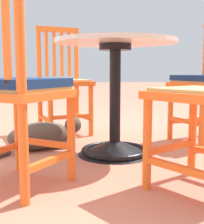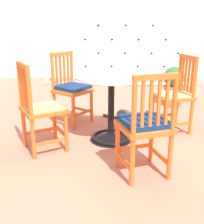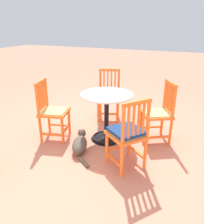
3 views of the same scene
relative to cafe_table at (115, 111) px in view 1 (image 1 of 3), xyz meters
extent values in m
plane|color=#C6755B|center=(0.14, -0.10, -0.28)|extent=(24.00, 24.00, 0.00)
cone|color=black|center=(0.00, 0.00, -0.23)|extent=(0.48, 0.48, 0.10)
torus|color=black|center=(0.00, 0.00, -0.26)|extent=(0.44, 0.44, 0.04)
cylinder|color=black|center=(0.00, 0.00, 0.09)|extent=(0.07, 0.07, 0.66)
cylinder|color=black|center=(0.00, 0.00, 0.40)|extent=(0.20, 0.20, 0.04)
cylinder|color=silver|center=(0.00, 0.00, 0.43)|extent=(0.76, 0.76, 0.02)
cylinder|color=orange|center=(0.61, 0.08, -0.06)|extent=(0.04, 0.04, 0.45)
cylinder|color=orange|center=(0.52, 0.41, -0.06)|extent=(0.04, 0.04, 0.45)
cylinder|color=orange|center=(0.94, 0.17, 0.17)|extent=(0.04, 0.04, 0.91)
cylinder|color=orange|center=(0.85, 0.50, 0.17)|extent=(0.04, 0.04, 0.91)
cube|color=orange|center=(0.78, 0.13, -0.14)|extent=(0.33, 0.12, 0.03)
cube|color=orange|center=(0.69, 0.45, -0.14)|extent=(0.33, 0.12, 0.03)
cube|color=orange|center=(0.57, 0.25, -0.11)|extent=(0.12, 0.33, 0.03)
cube|color=orange|center=(0.73, 0.29, 0.15)|extent=(0.49, 0.49, 0.04)
cube|color=tan|center=(0.73, 0.29, 0.17)|extent=(0.43, 0.43, 0.02)
cube|color=orange|center=(0.92, 0.24, 0.40)|extent=(0.03, 0.03, 0.39)
cube|color=orange|center=(0.90, 0.30, 0.40)|extent=(0.03, 0.03, 0.39)
cube|color=orange|center=(0.89, 0.37, 0.40)|extent=(0.03, 0.03, 0.39)
cube|color=orange|center=(0.87, 0.44, 0.40)|extent=(0.03, 0.03, 0.39)
cube|color=orange|center=(0.89, 0.34, 0.61)|extent=(0.13, 0.37, 0.04)
cylinder|color=orange|center=(-0.25, 0.58, -0.06)|extent=(0.04, 0.04, 0.45)
cylinder|color=orange|center=(-0.46, 0.31, -0.06)|extent=(0.04, 0.04, 0.45)
cylinder|color=orange|center=(-0.73, 0.51, 0.17)|extent=(0.04, 0.04, 0.91)
cube|color=orange|center=(-0.59, 0.41, -0.14)|extent=(0.29, 0.23, 0.03)
cube|color=orange|center=(-0.35, 0.44, -0.11)|extent=(0.23, 0.29, 0.03)
cube|color=orange|center=(-0.49, 0.54, 0.15)|extent=(0.56, 0.56, 0.04)
cube|color=tan|center=(-0.49, 0.54, 0.17)|extent=(0.49, 0.49, 0.02)
cube|color=orange|center=(-0.69, 0.56, 0.40)|extent=(0.03, 0.03, 0.39)
cube|color=navy|center=(-0.49, 0.54, 0.20)|extent=(0.50, 0.50, 0.04)
cylinder|color=orange|center=(-0.63, -0.03, -0.06)|extent=(0.04, 0.04, 0.45)
cylinder|color=orange|center=(-0.46, -0.32, -0.06)|extent=(0.04, 0.04, 0.45)
cube|color=orange|center=(-0.78, -0.11, -0.14)|extent=(0.31, 0.20, 0.03)
cube|color=orange|center=(-0.54, -0.17, -0.11)|extent=(0.20, 0.31, 0.03)
cube|color=orange|center=(-0.69, -0.26, 0.15)|extent=(0.55, 0.55, 0.04)
cube|color=tan|center=(-0.69, -0.26, 0.17)|extent=(0.48, 0.48, 0.02)
cylinder|color=orange|center=(0.05, -0.62, -0.06)|extent=(0.04, 0.04, 0.45)
cylinder|color=orange|center=(0.38, -0.51, -0.06)|extent=(0.04, 0.04, 0.45)
cylinder|color=orange|center=(0.48, -0.83, 0.17)|extent=(0.04, 0.04, 0.91)
cube|color=orange|center=(0.43, -0.67, -0.14)|extent=(0.13, 0.33, 0.03)
cube|color=orange|center=(0.21, -0.57, -0.11)|extent=(0.33, 0.13, 0.03)
cube|color=orange|center=(0.27, -0.73, 0.15)|extent=(0.51, 0.51, 0.04)
cube|color=tan|center=(0.27, -0.73, 0.17)|extent=(0.44, 0.44, 0.02)
cube|color=navy|center=(0.27, -0.73, 0.20)|extent=(0.45, 0.45, 0.04)
ellipsoid|color=#4C4238|center=(0.20, 0.48, -0.19)|extent=(0.35, 0.48, 0.19)
ellipsoid|color=silver|center=(0.24, 0.39, -0.20)|extent=(0.20, 0.22, 0.14)
sphere|color=#4C4238|center=(0.29, 0.25, -0.13)|extent=(0.12, 0.12, 0.12)
ellipsoid|color=silver|center=(0.31, 0.21, -0.15)|extent=(0.06, 0.06, 0.04)
cone|color=#4C4238|center=(0.32, 0.27, -0.08)|extent=(0.04, 0.04, 0.04)
cone|color=#4C4238|center=(0.26, 0.25, -0.08)|extent=(0.04, 0.04, 0.04)
ellipsoid|color=#4C4238|center=(0.31, 0.35, -0.26)|extent=(0.10, 0.13, 0.05)
ellipsoid|color=#4C4238|center=(0.21, 0.31, -0.26)|extent=(0.10, 0.13, 0.05)
camera|label=1|loc=(-2.02, 0.39, 0.26)|focal=52.13mm
camera|label=2|loc=(-0.04, -2.93, 0.99)|focal=44.65mm
camera|label=3|loc=(-1.21, 2.85, 1.40)|focal=35.92mm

